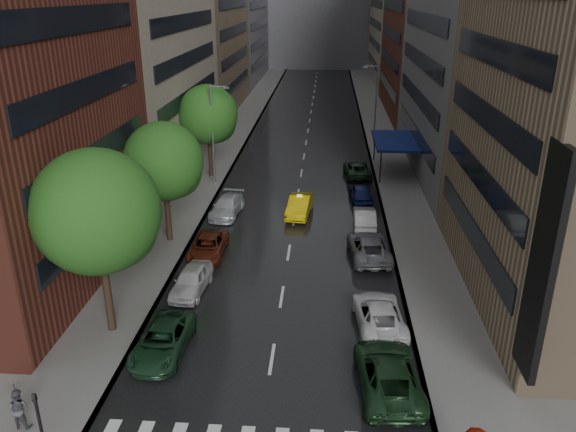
# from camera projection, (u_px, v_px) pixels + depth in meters

# --- Properties ---
(ground) EXTENTS (220.00, 220.00, 0.00)m
(ground) POSITION_uv_depth(u_px,v_px,m) (263.00, 417.00, 23.64)
(ground) COLOR gray
(ground) RESTS_ON ground
(road) EXTENTS (14.00, 140.00, 0.01)m
(road) POSITION_uv_depth(u_px,v_px,m) (307.00, 134.00, 69.89)
(road) COLOR black
(road) RESTS_ON ground
(sidewalk_left) EXTENTS (4.00, 140.00, 0.15)m
(sidewalk_left) POSITION_uv_depth(u_px,v_px,m) (236.00, 133.00, 70.45)
(sidewalk_left) COLOR gray
(sidewalk_left) RESTS_ON ground
(sidewalk_right) EXTENTS (4.00, 140.00, 0.15)m
(sidewalk_right) POSITION_uv_depth(u_px,v_px,m) (380.00, 135.00, 69.28)
(sidewalk_right) COLOR gray
(sidewalk_right) RESTS_ON ground
(buildings_right) EXTENTS (8.05, 109.10, 36.00)m
(buildings_right) POSITION_uv_depth(u_px,v_px,m) (432.00, 5.00, 69.50)
(buildings_right) COLOR #937A5B
(buildings_right) RESTS_ON ground
(tree_near) EXTENTS (6.21, 6.21, 9.89)m
(tree_near) POSITION_uv_depth(u_px,v_px,m) (96.00, 212.00, 27.02)
(tree_near) COLOR #382619
(tree_near) RESTS_ON ground
(tree_mid) EXTENTS (5.43, 5.43, 8.66)m
(tree_mid) POSITION_uv_depth(u_px,v_px,m) (163.00, 162.00, 37.93)
(tree_mid) COLOR #382619
(tree_mid) RESTS_ON ground
(tree_far) EXTENTS (5.51, 5.51, 8.79)m
(tree_far) POSITION_uv_depth(u_px,v_px,m) (208.00, 115.00, 51.78)
(tree_far) COLOR #382619
(tree_far) RESTS_ON ground
(taxi) EXTENTS (2.11, 4.83, 1.55)m
(taxi) POSITION_uv_depth(u_px,v_px,m) (299.00, 206.00, 44.60)
(taxi) COLOR yellow
(taxi) RESTS_ON ground
(parked_cars_left) EXTENTS (2.52, 23.59, 1.49)m
(parked_cars_left) POSITION_uv_depth(u_px,v_px,m) (201.00, 262.00, 35.58)
(parked_cars_left) COLOR #1B3B24
(parked_cars_left) RESTS_ON ground
(parked_cars_right) EXTENTS (3.04, 36.77, 1.60)m
(parked_cars_right) POSITION_uv_depth(u_px,v_px,m) (369.00, 248.00, 37.32)
(parked_cars_right) COLOR #17341B
(parked_cars_right) RESTS_ON ground
(ped_black_umbrella) EXTENTS (0.96, 0.98, 2.09)m
(ped_black_umbrella) POSITION_uv_depth(u_px,v_px,m) (17.00, 402.00, 22.47)
(ped_black_umbrella) COLOR #4C4B50
(ped_black_umbrella) RESTS_ON sidewalk_left
(traffic_light) EXTENTS (0.18, 0.15, 3.45)m
(traffic_light) POSITION_uv_depth(u_px,v_px,m) (40.00, 425.00, 20.10)
(traffic_light) COLOR black
(traffic_light) RESTS_ON sidewalk_left
(street_lamp_left) EXTENTS (1.74, 0.22, 9.00)m
(street_lamp_left) POSITION_uv_depth(u_px,v_px,m) (213.00, 133.00, 50.07)
(street_lamp_left) COLOR gray
(street_lamp_left) RESTS_ON sidewalk_left
(street_lamp_right) EXTENTS (1.74, 0.22, 9.00)m
(street_lamp_right) POSITION_uv_depth(u_px,v_px,m) (375.00, 103.00, 62.94)
(street_lamp_right) COLOR gray
(street_lamp_right) RESTS_ON sidewalk_right
(awning) EXTENTS (4.00, 8.00, 3.12)m
(awning) POSITION_uv_depth(u_px,v_px,m) (395.00, 141.00, 54.26)
(awning) COLOR navy
(awning) RESTS_ON sidewalk_right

